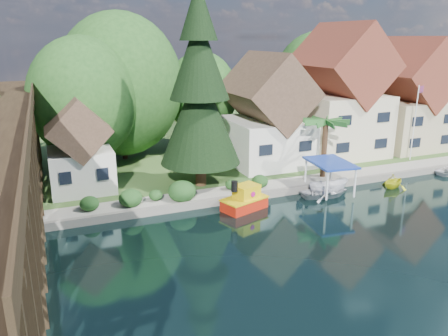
{
  "coord_description": "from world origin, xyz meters",
  "views": [
    {
      "loc": [
        -13.19,
        -22.14,
        12.82
      ],
      "look_at": [
        -1.66,
        6.0,
        3.68
      ],
      "focal_mm": 35.0,
      "sensor_mm": 36.0,
      "label": 1
    }
  ],
  "objects_px": {
    "trestle_bridge": "(1,171)",
    "house_left": "(266,118)",
    "palm_tree": "(326,124)",
    "boat_canopy": "(329,180)",
    "flagpole": "(416,115)",
    "house_center": "(339,100)",
    "shed": "(80,151)",
    "conifer": "(199,92)",
    "tugboat": "(245,200)",
    "boat_yellow": "(394,180)",
    "house_right": "(407,102)",
    "boat_white_a": "(325,191)"
  },
  "relations": [
    {
      "from": "palm_tree",
      "to": "flagpole",
      "type": "relative_size",
      "value": 0.73
    },
    {
      "from": "palm_tree",
      "to": "tugboat",
      "type": "distance_m",
      "value": 10.98
    },
    {
      "from": "house_right",
      "to": "palm_tree",
      "type": "bearing_deg",
      "value": -157.78
    },
    {
      "from": "conifer",
      "to": "boat_white_a",
      "type": "distance_m",
      "value": 13.33
    },
    {
      "from": "trestle_bridge",
      "to": "house_center",
      "type": "distance_m",
      "value": 33.96
    },
    {
      "from": "house_right",
      "to": "tugboat",
      "type": "xyz_separation_m",
      "value": [
        -24.73,
        -9.53,
        -5.01
      ]
    },
    {
      "from": "flagpole",
      "to": "house_center",
      "type": "bearing_deg",
      "value": 137.09
    },
    {
      "from": "trestle_bridge",
      "to": "house_left",
      "type": "relative_size",
      "value": 4.01
    },
    {
      "from": "house_center",
      "to": "boat_canopy",
      "type": "distance_m",
      "value": 13.37
    },
    {
      "from": "shed",
      "to": "boat_canopy",
      "type": "distance_m",
      "value": 20.92
    },
    {
      "from": "trestle_bridge",
      "to": "shed",
      "type": "xyz_separation_m",
      "value": [
        5.0,
        9.33,
        -1.52
      ]
    },
    {
      "from": "flagpole",
      "to": "boat_yellow",
      "type": "height_order",
      "value": "flagpole"
    },
    {
      "from": "conifer",
      "to": "tugboat",
      "type": "distance_m",
      "value": 9.61
    },
    {
      "from": "boat_white_a",
      "to": "palm_tree",
      "type": "bearing_deg",
      "value": -24.31
    },
    {
      "from": "house_left",
      "to": "flagpole",
      "type": "height_order",
      "value": "house_left"
    },
    {
      "from": "boat_canopy",
      "to": "palm_tree",
      "type": "bearing_deg",
      "value": 64.96
    },
    {
      "from": "house_right",
      "to": "boat_canopy",
      "type": "relative_size",
      "value": 2.61
    },
    {
      "from": "tugboat",
      "to": "boat_white_a",
      "type": "height_order",
      "value": "tugboat"
    },
    {
      "from": "conifer",
      "to": "palm_tree",
      "type": "height_order",
      "value": "conifer"
    },
    {
      "from": "flagpole",
      "to": "tugboat",
      "type": "height_order",
      "value": "flagpole"
    },
    {
      "from": "house_left",
      "to": "boat_canopy",
      "type": "bearing_deg",
      "value": -81.84
    },
    {
      "from": "house_center",
      "to": "palm_tree",
      "type": "distance_m",
      "value": 9.34
    },
    {
      "from": "shed",
      "to": "flagpole",
      "type": "xyz_separation_m",
      "value": [
        32.66,
        -3.26,
        1.41
      ]
    },
    {
      "from": "trestle_bridge",
      "to": "boat_yellow",
      "type": "height_order",
      "value": "trestle_bridge"
    },
    {
      "from": "conifer",
      "to": "house_center",
      "type": "bearing_deg",
      "value": 14.87
    },
    {
      "from": "palm_tree",
      "to": "tugboat",
      "type": "bearing_deg",
      "value": -160.84
    },
    {
      "from": "house_right",
      "to": "boat_white_a",
      "type": "bearing_deg",
      "value": -151.24
    },
    {
      "from": "house_left",
      "to": "house_center",
      "type": "height_order",
      "value": "house_center"
    },
    {
      "from": "house_center",
      "to": "tugboat",
      "type": "bearing_deg",
      "value": -147.48
    },
    {
      "from": "shed",
      "to": "boat_yellow",
      "type": "relative_size",
      "value": 2.93
    },
    {
      "from": "house_center",
      "to": "house_right",
      "type": "xyz_separation_m",
      "value": [
        9.0,
        -0.5,
        -0.64
      ]
    },
    {
      "from": "trestle_bridge",
      "to": "boat_canopy",
      "type": "relative_size",
      "value": 9.26
    },
    {
      "from": "shed",
      "to": "trestle_bridge",
      "type": "bearing_deg",
      "value": -118.19
    },
    {
      "from": "house_center",
      "to": "house_left",
      "type": "bearing_deg",
      "value": -176.82
    },
    {
      "from": "conifer",
      "to": "palm_tree",
      "type": "relative_size",
      "value": 2.94
    },
    {
      "from": "flagpole",
      "to": "boat_canopy",
      "type": "relative_size",
      "value": 1.62
    },
    {
      "from": "shed",
      "to": "tugboat",
      "type": "distance_m",
      "value": 14.17
    },
    {
      "from": "house_left",
      "to": "house_center",
      "type": "bearing_deg",
      "value": 3.18
    },
    {
      "from": "trestle_bridge",
      "to": "house_left",
      "type": "height_order",
      "value": "house_left"
    },
    {
      "from": "shed",
      "to": "boat_yellow",
      "type": "xyz_separation_m",
      "value": [
        25.57,
        -8.47,
        -3.12
      ]
    },
    {
      "from": "conifer",
      "to": "tugboat",
      "type": "xyz_separation_m",
      "value": [
        1.69,
        -5.41,
        -7.76
      ]
    },
    {
      "from": "house_left",
      "to": "flagpole",
      "type": "xyz_separation_m",
      "value": [
        14.66,
        -4.76,
        0.1
      ]
    },
    {
      "from": "palm_tree",
      "to": "boat_canopy",
      "type": "distance_m",
      "value": 5.28
    },
    {
      "from": "tugboat",
      "to": "boat_yellow",
      "type": "height_order",
      "value": "tugboat"
    },
    {
      "from": "shed",
      "to": "tugboat",
      "type": "bearing_deg",
      "value": -35.48
    },
    {
      "from": "flagpole",
      "to": "boat_yellow",
      "type": "bearing_deg",
      "value": -143.67
    },
    {
      "from": "boat_white_a",
      "to": "house_center",
      "type": "bearing_deg",
      "value": -32.98
    },
    {
      "from": "tugboat",
      "to": "boat_white_a",
      "type": "bearing_deg",
      "value": 0.31
    },
    {
      "from": "palm_tree",
      "to": "flagpole",
      "type": "xyz_separation_m",
      "value": [
        12.02,
        1.52,
        -0.22
      ]
    },
    {
      "from": "conifer",
      "to": "boat_yellow",
      "type": "relative_size",
      "value": 6.23
    }
  ]
}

